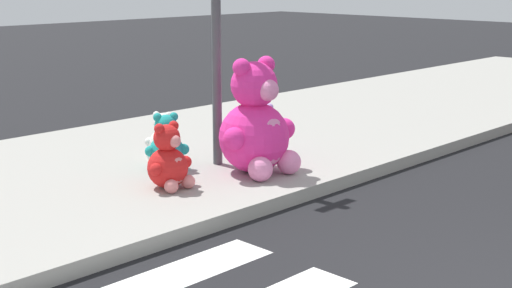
{
  "coord_description": "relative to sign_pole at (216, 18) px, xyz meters",
  "views": [
    {
      "loc": [
        -4.55,
        -1.69,
        2.33
      ],
      "look_at": [
        0.83,
        3.6,
        0.55
      ],
      "focal_mm": 50.57,
      "sensor_mm": 36.0,
      "label": 1
    }
  ],
  "objects": [
    {
      "name": "sign_pole",
      "position": [
        0.0,
        0.0,
        0.0
      ],
      "size": [
        0.56,
        0.11,
        3.2
      ],
      "color": "#4C4C51",
      "rests_on": "sidewalk"
    },
    {
      "name": "plush_lavender",
      "position": [
        0.85,
        0.07,
        -1.46
      ],
      "size": [
        0.46,
        0.42,
        0.6
      ],
      "color": "#B28CD8",
      "rests_on": "sidewalk"
    },
    {
      "name": "sidewalk",
      "position": [
        -1.0,
        0.8,
        -1.77
      ],
      "size": [
        28.0,
        4.4,
        0.15
      ],
      "primitive_type": "cube",
      "color": "#9E9B93",
      "rests_on": "ground_plane"
    },
    {
      "name": "plush_pink_large",
      "position": [
        0.05,
        -0.59,
        -1.18
      ],
      "size": [
        1.0,
        0.88,
        1.3
      ],
      "color": "#F22D93",
      "rests_on": "sidewalk"
    },
    {
      "name": "plush_teal",
      "position": [
        -0.57,
        0.23,
        -1.44
      ],
      "size": [
        0.45,
        0.47,
        0.66
      ],
      "color": "teal",
      "rests_on": "sidewalk"
    },
    {
      "name": "plush_red",
      "position": [
        -1.02,
        -0.37,
        -1.42
      ],
      "size": [
        0.54,
        0.48,
        0.7
      ],
      "color": "red",
      "rests_on": "sidewalk"
    },
    {
      "name": "plush_white",
      "position": [
        -0.29,
        0.66,
        -1.47
      ],
      "size": [
        0.41,
        0.4,
        0.58
      ],
      "color": "white",
      "rests_on": "sidewalk"
    }
  ]
}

